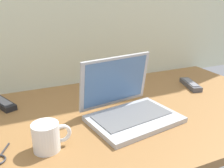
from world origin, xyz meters
TOP-DOWN VIEW (x-y plane):
  - desk at (0.00, 0.00)m, footprint 1.60×0.76m
  - laptop at (0.09, -0.05)m, footprint 0.34×0.30m
  - coffee_mug at (-0.22, -0.14)m, footprint 0.12×0.08m
  - remote_control_near at (-0.33, 0.24)m, footprint 0.10×0.17m
  - remote_control_far at (0.52, 0.11)m, footprint 0.09×0.17m

SIDE VIEW (x-z plane):
  - desk at x=0.00m, z-range 0.00..0.03m
  - remote_control_near at x=-0.33m, z-range 0.03..0.05m
  - remote_control_far at x=0.52m, z-range 0.03..0.05m
  - coffee_mug at x=-0.22m, z-range 0.03..0.12m
  - laptop at x=0.09m, z-range -0.03..0.18m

